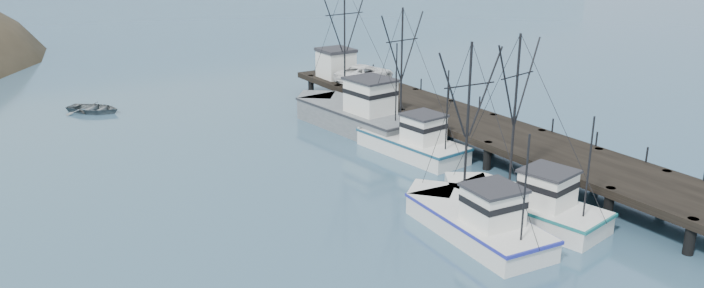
% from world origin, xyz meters
% --- Properties ---
extents(ground, '(400.00, 400.00, 0.00)m').
position_xyz_m(ground, '(0.00, 0.00, 0.00)').
color(ground, '#30516B').
rests_on(ground, ground).
extents(pier, '(6.00, 44.00, 2.00)m').
position_xyz_m(pier, '(14.00, 16.00, 1.69)').
color(pier, black).
rests_on(pier, ground).
extents(trawler_near, '(5.21, 10.75, 10.91)m').
position_xyz_m(trawler_near, '(7.58, 3.94, 0.82)').
color(trawler_near, silver).
rests_on(trawler_near, ground).
extents(trawler_mid, '(4.34, 10.88, 10.80)m').
position_xyz_m(trawler_mid, '(3.69, 3.78, 0.82)').
color(trawler_mid, silver).
rests_on(trawler_mid, ground).
extents(trawler_far, '(4.34, 10.63, 10.91)m').
position_xyz_m(trawler_far, '(8.97, 16.75, 0.82)').
color(trawler_far, silver).
rests_on(trawler_far, ground).
extents(work_vessel, '(5.34, 14.30, 12.10)m').
position_xyz_m(work_vessel, '(8.94, 24.08, 1.23)').
color(work_vessel, slate).
rests_on(work_vessel, ground).
extents(pier_shed, '(3.00, 3.20, 2.80)m').
position_xyz_m(pier_shed, '(13.07, 34.00, 3.42)').
color(pier_shed, silver).
rests_on(pier_shed, pier).
extents(pickup_truck, '(6.42, 3.81, 1.67)m').
position_xyz_m(pickup_truck, '(14.25, 30.74, 2.84)').
color(pickup_truck, white).
rests_on(pickup_truck, pier).
extents(motorboat, '(5.90, 5.97, 1.02)m').
position_xyz_m(motorboat, '(-8.14, 41.00, 0.00)').
color(motorboat, slate).
rests_on(motorboat, ground).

